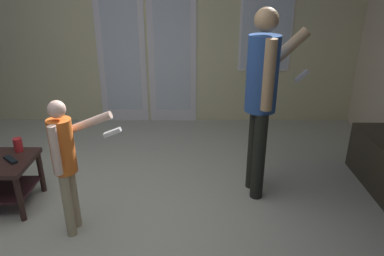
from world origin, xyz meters
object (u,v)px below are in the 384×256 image
(person_child, at_px, (66,157))
(cup_by_laptop, at_px, (18,145))
(person_adult, at_px, (263,90))
(tv_remote_black, at_px, (11,160))

(person_child, bearing_deg, cup_by_laptop, 139.57)
(person_adult, height_order, person_child, person_adult)
(cup_by_laptop, distance_m, tv_remote_black, 0.19)
(tv_remote_black, bearing_deg, person_adult, 47.77)
(cup_by_laptop, bearing_deg, person_child, -40.43)
(person_child, distance_m, tv_remote_black, 0.73)
(person_adult, relative_size, tv_remote_black, 9.95)
(person_child, xyz_separation_m, cup_by_laptop, (-0.62, 0.53, -0.16))
(person_child, relative_size, cup_by_laptop, 8.88)
(tv_remote_black, bearing_deg, person_child, 12.20)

